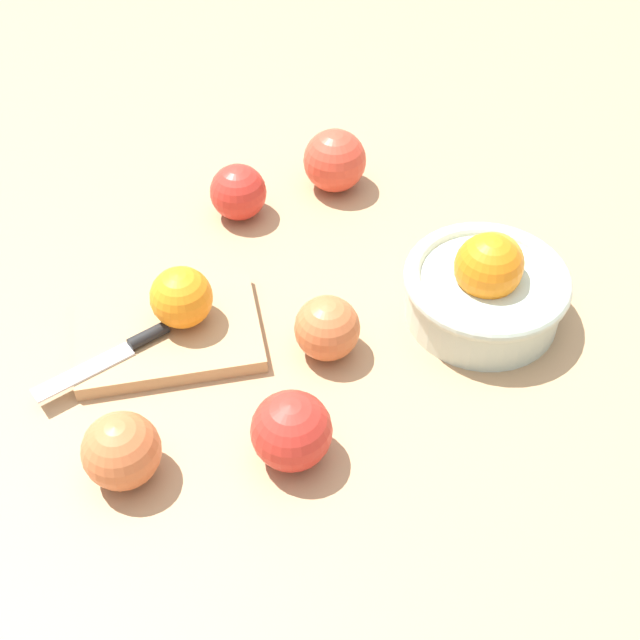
{
  "coord_description": "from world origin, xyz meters",
  "views": [
    {
      "loc": [
        0.17,
        0.64,
        0.69
      ],
      "look_at": [
        -0.01,
        0.05,
        0.04
      ],
      "focal_mm": 46.82,
      "sensor_mm": 36.0,
      "label": 1
    }
  ],
  "objects_px": {
    "cutting_board": "(168,332)",
    "apple_back_center": "(327,328)",
    "orange_on_board": "(181,297)",
    "apple_front_center": "(238,192)",
    "apple_front_left": "(335,161)",
    "apple_back_right_2": "(291,431)",
    "knife": "(121,351)",
    "apple_back_right": "(122,451)",
    "bowl": "(486,286)"
  },
  "relations": [
    {
      "from": "cutting_board",
      "to": "apple_back_center",
      "type": "distance_m",
      "value": 0.18
    },
    {
      "from": "orange_on_board",
      "to": "apple_front_center",
      "type": "relative_size",
      "value": 0.95
    },
    {
      "from": "apple_front_left",
      "to": "apple_back_right_2",
      "type": "relative_size",
      "value": 1.05
    },
    {
      "from": "cutting_board",
      "to": "apple_front_center",
      "type": "xyz_separation_m",
      "value": [
        -0.13,
        -0.19,
        0.03
      ]
    },
    {
      "from": "cutting_board",
      "to": "apple_front_left",
      "type": "xyz_separation_m",
      "value": [
        -0.26,
        -0.21,
        0.03
      ]
    },
    {
      "from": "cutting_board",
      "to": "knife",
      "type": "bearing_deg",
      "value": 25.95
    },
    {
      "from": "apple_back_right_2",
      "to": "apple_front_center",
      "type": "bearing_deg",
      "value": -95.41
    },
    {
      "from": "knife",
      "to": "apple_front_left",
      "type": "height_order",
      "value": "apple_front_left"
    },
    {
      "from": "apple_back_right",
      "to": "apple_front_center",
      "type": "distance_m",
      "value": 0.4
    },
    {
      "from": "bowl",
      "to": "apple_back_right_2",
      "type": "height_order",
      "value": "bowl"
    },
    {
      "from": "knife",
      "to": "apple_front_left",
      "type": "distance_m",
      "value": 0.39
    },
    {
      "from": "apple_back_right",
      "to": "cutting_board",
      "type": "bearing_deg",
      "value": -112.56
    },
    {
      "from": "orange_on_board",
      "to": "apple_back_right",
      "type": "height_order",
      "value": "orange_on_board"
    },
    {
      "from": "knife",
      "to": "apple_back_right_2",
      "type": "distance_m",
      "value": 0.22
    },
    {
      "from": "apple_front_center",
      "to": "cutting_board",
      "type": "bearing_deg",
      "value": 56.28
    },
    {
      "from": "bowl",
      "to": "cutting_board",
      "type": "height_order",
      "value": "bowl"
    },
    {
      "from": "orange_on_board",
      "to": "apple_back_center",
      "type": "distance_m",
      "value": 0.16
    },
    {
      "from": "cutting_board",
      "to": "knife",
      "type": "xyz_separation_m",
      "value": [
        0.05,
        0.03,
        0.01
      ]
    },
    {
      "from": "apple_front_left",
      "to": "apple_back_right",
      "type": "distance_m",
      "value": 0.5
    },
    {
      "from": "apple_back_right",
      "to": "apple_front_center",
      "type": "bearing_deg",
      "value": -118.8
    },
    {
      "from": "bowl",
      "to": "apple_back_center",
      "type": "distance_m",
      "value": 0.19
    },
    {
      "from": "bowl",
      "to": "knife",
      "type": "distance_m",
      "value": 0.4
    },
    {
      "from": "apple_back_right",
      "to": "apple_back_center",
      "type": "xyz_separation_m",
      "value": [
        -0.23,
        -0.1,
        -0.0
      ]
    },
    {
      "from": "cutting_board",
      "to": "apple_back_center",
      "type": "height_order",
      "value": "apple_back_center"
    },
    {
      "from": "apple_front_center",
      "to": "apple_back_right_2",
      "type": "distance_m",
      "value": 0.38
    },
    {
      "from": "cutting_board",
      "to": "apple_back_right",
      "type": "bearing_deg",
      "value": 67.44
    },
    {
      "from": "knife",
      "to": "apple_back_center",
      "type": "height_order",
      "value": "apple_back_center"
    },
    {
      "from": "cutting_board",
      "to": "apple_back_right_2",
      "type": "xyz_separation_m",
      "value": [
        -0.09,
        0.19,
        0.03
      ]
    },
    {
      "from": "apple_front_center",
      "to": "apple_back_center",
      "type": "height_order",
      "value": "same"
    },
    {
      "from": "cutting_board",
      "to": "apple_back_right",
      "type": "height_order",
      "value": "apple_back_right"
    },
    {
      "from": "bowl",
      "to": "apple_back_right_2",
      "type": "relative_size",
      "value": 2.33
    },
    {
      "from": "bowl",
      "to": "orange_on_board",
      "type": "xyz_separation_m",
      "value": [
        0.33,
        -0.07,
        0.01
      ]
    },
    {
      "from": "apple_back_right",
      "to": "apple_back_right_2",
      "type": "xyz_separation_m",
      "value": [
        -0.16,
        0.03,
        0.0
      ]
    },
    {
      "from": "orange_on_board",
      "to": "apple_back_right_2",
      "type": "height_order",
      "value": "orange_on_board"
    },
    {
      "from": "bowl",
      "to": "knife",
      "type": "relative_size",
      "value": 1.22
    },
    {
      "from": "cutting_board",
      "to": "apple_front_left",
      "type": "distance_m",
      "value": 0.34
    },
    {
      "from": "cutting_board",
      "to": "orange_on_board",
      "type": "xyz_separation_m",
      "value": [
        -0.02,
        -0.0,
        0.04
      ]
    },
    {
      "from": "apple_back_center",
      "to": "bowl",
      "type": "bearing_deg",
      "value": -179.57
    },
    {
      "from": "orange_on_board",
      "to": "apple_back_center",
      "type": "relative_size",
      "value": 0.96
    },
    {
      "from": "knife",
      "to": "apple_back_right",
      "type": "distance_m",
      "value": 0.14
    },
    {
      "from": "orange_on_board",
      "to": "apple_back_right_2",
      "type": "xyz_separation_m",
      "value": [
        -0.07,
        0.2,
        -0.01
      ]
    },
    {
      "from": "apple_back_center",
      "to": "knife",
      "type": "bearing_deg",
      "value": -11.45
    },
    {
      "from": "bowl",
      "to": "orange_on_board",
      "type": "bearing_deg",
      "value": -12.62
    },
    {
      "from": "apple_front_center",
      "to": "apple_back_right_2",
      "type": "height_order",
      "value": "apple_back_right_2"
    },
    {
      "from": "orange_on_board",
      "to": "knife",
      "type": "height_order",
      "value": "orange_on_board"
    },
    {
      "from": "apple_back_center",
      "to": "apple_front_center",
      "type": "bearing_deg",
      "value": -81.71
    },
    {
      "from": "orange_on_board",
      "to": "apple_front_left",
      "type": "xyz_separation_m",
      "value": [
        -0.24,
        -0.2,
        -0.01
      ]
    },
    {
      "from": "bowl",
      "to": "apple_front_left",
      "type": "height_order",
      "value": "bowl"
    },
    {
      "from": "bowl",
      "to": "apple_back_center",
      "type": "bearing_deg",
      "value": 0.43
    },
    {
      "from": "knife",
      "to": "apple_front_left",
      "type": "bearing_deg",
      "value": -143.11
    }
  ]
}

